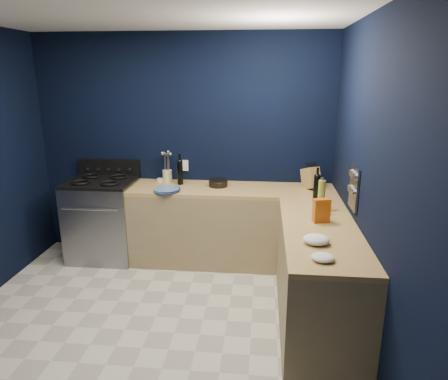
# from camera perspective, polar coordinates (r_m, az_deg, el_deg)

# --- Properties ---
(floor) EXTENTS (3.50, 3.50, 0.02)m
(floor) POSITION_cam_1_polar(r_m,az_deg,el_deg) (3.74, -10.53, -19.23)
(floor) COLOR beige
(floor) RESTS_ON ground
(ceiling) EXTENTS (3.50, 3.50, 0.02)m
(ceiling) POSITION_cam_1_polar(r_m,az_deg,el_deg) (3.10, -13.23, 24.51)
(ceiling) COLOR silver
(ceiling) RESTS_ON ground
(wall_back) EXTENTS (3.50, 0.02, 2.60)m
(wall_back) POSITION_cam_1_polar(r_m,az_deg,el_deg) (4.84, -5.64, 6.09)
(wall_back) COLOR black
(wall_back) RESTS_ON ground
(wall_right) EXTENTS (0.02, 3.50, 2.60)m
(wall_right) POSITION_cam_1_polar(r_m,az_deg,el_deg) (3.14, 20.60, -0.39)
(wall_right) COLOR black
(wall_right) RESTS_ON ground
(cab_back) EXTENTS (2.30, 0.63, 0.86)m
(cab_back) POSITION_cam_1_polar(r_m,az_deg,el_deg) (4.69, 1.13, -5.25)
(cab_back) COLOR #927E54
(cab_back) RESTS_ON floor
(top_back) EXTENTS (2.30, 0.63, 0.04)m
(top_back) POSITION_cam_1_polar(r_m,az_deg,el_deg) (4.54, 1.17, 0.05)
(top_back) COLOR olive
(top_back) RESTS_ON cab_back
(cab_right) EXTENTS (0.63, 1.67, 0.86)m
(cab_right) POSITION_cam_1_polar(r_m,az_deg,el_deg) (3.66, 13.09, -12.13)
(cab_right) COLOR #927E54
(cab_right) RESTS_ON floor
(top_right) EXTENTS (0.63, 1.67, 0.04)m
(top_right) POSITION_cam_1_polar(r_m,az_deg,el_deg) (3.48, 13.55, -5.57)
(top_right) COLOR olive
(top_right) RESTS_ON cab_right
(gas_range) EXTENTS (0.76, 0.66, 0.92)m
(gas_range) POSITION_cam_1_polar(r_m,az_deg,el_deg) (5.01, -16.65, -4.15)
(gas_range) COLOR gray
(gas_range) RESTS_ON floor
(oven_door) EXTENTS (0.59, 0.02, 0.42)m
(oven_door) POSITION_cam_1_polar(r_m,az_deg,el_deg) (4.74, -18.05, -5.55)
(oven_door) COLOR black
(oven_door) RESTS_ON gas_range
(cooktop) EXTENTS (0.76, 0.66, 0.03)m
(cooktop) POSITION_cam_1_polar(r_m,az_deg,el_deg) (4.87, -17.10, 1.11)
(cooktop) COLOR black
(cooktop) RESTS_ON gas_range
(backguard) EXTENTS (0.76, 0.06, 0.20)m
(backguard) POSITION_cam_1_polar(r_m,az_deg,el_deg) (5.12, -15.93, 3.11)
(backguard) COLOR black
(backguard) RESTS_ON gas_range
(spice_panel) EXTENTS (0.02, 0.28, 0.38)m
(spice_panel) POSITION_cam_1_polar(r_m,az_deg,el_deg) (3.68, 17.95, 0.25)
(spice_panel) COLOR gray
(spice_panel) RESTS_ON wall_right
(wall_outlet) EXTENTS (0.09, 0.02, 0.13)m
(wall_outlet) POSITION_cam_1_polar(r_m,az_deg,el_deg) (4.86, -5.61, 3.49)
(wall_outlet) COLOR white
(wall_outlet) RESTS_ON wall_back
(plate_stack) EXTENTS (0.34, 0.34, 0.03)m
(plate_stack) POSITION_cam_1_polar(r_m,az_deg,el_deg) (4.43, -8.13, -0.01)
(plate_stack) COLOR teal
(plate_stack) RESTS_ON top_back
(ramekin) EXTENTS (0.08, 0.08, 0.03)m
(ramekin) POSITION_cam_1_polar(r_m,az_deg,el_deg) (4.89, -9.00, 1.45)
(ramekin) COLOR white
(ramekin) RESTS_ON top_back
(utensil_crock) EXTENTS (0.14, 0.14, 0.14)m
(utensil_crock) POSITION_cam_1_polar(r_m,az_deg,el_deg) (4.84, -8.03, 2.02)
(utensil_crock) COLOR beige
(utensil_crock) RESTS_ON top_back
(wine_bottle_back) EXTENTS (0.08, 0.08, 0.28)m
(wine_bottle_back) POSITION_cam_1_polar(r_m,az_deg,el_deg) (4.68, -6.26, 2.46)
(wine_bottle_back) COLOR black
(wine_bottle_back) RESTS_ON top_back
(lemon_basket) EXTENTS (0.28, 0.28, 0.08)m
(lemon_basket) POSITION_cam_1_polar(r_m,az_deg,el_deg) (4.59, -0.83, 1.02)
(lemon_basket) COLOR black
(lemon_basket) RESTS_ON top_back
(knife_block) EXTENTS (0.23, 0.30, 0.28)m
(knife_block) POSITION_cam_1_polar(r_m,az_deg,el_deg) (4.61, 12.19, 1.66)
(knife_block) COLOR olive
(knife_block) RESTS_ON top_back
(wine_bottle_right) EXTENTS (0.08, 0.08, 0.27)m
(wine_bottle_right) POSITION_cam_1_polar(r_m,az_deg,el_deg) (4.13, 12.99, 0.20)
(wine_bottle_right) COLOR black
(wine_bottle_right) RESTS_ON top_right
(oil_bottle) EXTENTS (0.09, 0.09, 0.29)m
(oil_bottle) POSITION_cam_1_polar(r_m,az_deg,el_deg) (3.88, 13.64, -0.72)
(oil_bottle) COLOR olive
(oil_bottle) RESTS_ON top_right
(spice_jar_near) EXTENTS (0.05, 0.05, 0.09)m
(spice_jar_near) POSITION_cam_1_polar(r_m,az_deg,el_deg) (3.80, 14.36, -2.72)
(spice_jar_near) COLOR olive
(spice_jar_near) RESTS_ON top_right
(spice_jar_far) EXTENTS (0.06, 0.06, 0.10)m
(spice_jar_far) POSITION_cam_1_polar(r_m,az_deg,el_deg) (3.73, 13.13, -2.86)
(spice_jar_far) COLOR olive
(spice_jar_far) RESTS_ON top_right
(crouton_bag) EXTENTS (0.15, 0.10, 0.21)m
(crouton_bag) POSITION_cam_1_polar(r_m,az_deg,el_deg) (3.57, 13.65, -2.85)
(crouton_bag) COLOR #A43107
(crouton_bag) RESTS_ON top_right
(towel_front) EXTENTS (0.22, 0.20, 0.07)m
(towel_front) POSITION_cam_1_polar(r_m,az_deg,el_deg) (3.14, 12.93, -6.85)
(towel_front) COLOR white
(towel_front) RESTS_ON top_right
(towel_end) EXTENTS (0.18, 0.17, 0.05)m
(towel_end) POSITION_cam_1_polar(r_m,az_deg,el_deg) (2.88, 13.82, -9.25)
(towel_end) COLOR white
(towel_end) RESTS_ON top_right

